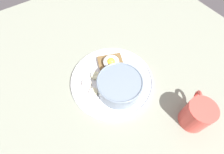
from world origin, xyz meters
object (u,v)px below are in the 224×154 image
object	(u,v)px
oatmeal_bowl	(120,85)
coffee_mug	(197,114)
poached_egg	(111,62)
banana_slice_back	(94,92)
toast_slice	(111,65)
banana_slice_left	(95,76)
banana_slice_front	(87,84)

from	to	relation	value
oatmeal_bowl	coffee_mug	world-z (taller)	coffee_mug
poached_egg	banana_slice_back	xyz separation A→B (cm)	(-10.44, -5.66, -2.35)
oatmeal_bowl	poached_egg	xyz separation A→B (cm)	(2.47, 9.14, 0.26)
oatmeal_bowl	toast_slice	xyz separation A→B (cm)	(2.59, 9.32, -1.95)
poached_egg	coffee_mug	bearing A→B (deg)	-71.55
oatmeal_bowl	toast_slice	world-z (taller)	oatmeal_bowl
poached_egg	banana_slice_back	bearing A→B (deg)	-151.56
poached_egg	coffee_mug	size ratio (longest dim) A/B	0.77
banana_slice_left	coffee_mug	xyz separation A→B (cm)	(16.51, -28.78, 3.17)
toast_slice	coffee_mug	world-z (taller)	coffee_mug
oatmeal_bowl	coffee_mug	xyz separation A→B (cm)	(12.23, -20.09, 0.98)
poached_egg	banana_slice_left	world-z (taller)	poached_egg
banana_slice_left	oatmeal_bowl	bearing A→B (deg)	-63.80
poached_egg	toast_slice	bearing A→B (deg)	56.93
toast_slice	banana_slice_front	size ratio (longest dim) A/B	2.54
coffee_mug	banana_slice_back	bearing A→B (deg)	130.59
oatmeal_bowl	poached_egg	distance (cm)	9.47
coffee_mug	oatmeal_bowl	bearing A→B (deg)	121.33
toast_slice	poached_egg	bearing A→B (deg)	-123.07
toast_slice	poached_egg	distance (cm)	2.23
banana_slice_front	poached_egg	bearing A→B (deg)	8.76
banana_slice_left	coffee_mug	world-z (taller)	coffee_mug
banana_slice_left	coffee_mug	size ratio (longest dim) A/B	0.35
poached_egg	banana_slice_left	xyz separation A→B (cm)	(-6.75, -0.44, -2.45)
oatmeal_bowl	poached_egg	bearing A→B (deg)	74.86
oatmeal_bowl	banana_slice_front	bearing A→B (deg)	137.96
banana_slice_front	coffee_mug	bearing A→B (deg)	-53.33
poached_egg	banana_slice_back	size ratio (longest dim) A/B	1.92
toast_slice	banana_slice_front	xyz separation A→B (cm)	(-10.89, -1.84, -0.17)
banana_slice_back	banana_slice_left	bearing A→B (deg)	54.72
oatmeal_bowl	toast_slice	distance (cm)	9.87
poached_egg	banana_slice_front	xyz separation A→B (cm)	(-10.77, -1.66, -2.39)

